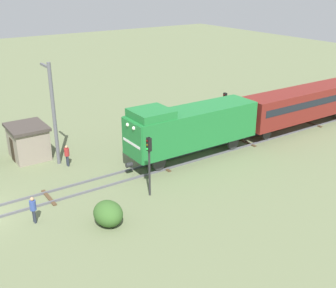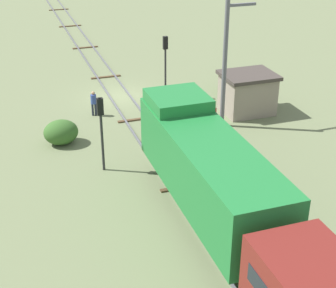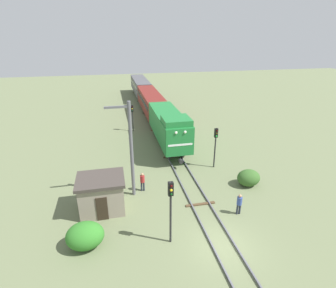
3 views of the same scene
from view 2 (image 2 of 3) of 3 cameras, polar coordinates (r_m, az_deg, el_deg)
The scene contains 11 objects.
ground_plane at distance 37.90m, azimuth -5.42°, elevation 5.24°, with size 161.33×161.33×0.00m, color #66704C.
railway_track at distance 37.87m, azimuth -5.42°, elevation 5.35°, with size 2.40×107.55×0.16m.
locomotive at distance 22.66m, azimuth 4.21°, elevation -2.37°, with size 2.90×11.60×4.60m.
traffic_signal_near at distance 36.73m, azimuth -0.30°, elevation 9.77°, with size 0.32×0.34×4.46m.
traffic_signal_mid at distance 26.84m, azimuth -7.44°, elevation 2.55°, with size 0.32×0.34×4.15m.
worker_near_track at distance 34.54m, azimuth -8.25°, elevation 4.69°, with size 0.38×0.38×1.70m.
worker_by_signal at distance 32.17m, azimuth 5.04°, elevation 3.19°, with size 0.38×0.38×1.70m.
catenary_mast at distance 31.74m, azimuth 6.41°, elevation 9.06°, with size 1.94×0.28×8.00m.
relay_hut at distance 34.99m, azimuth 8.79°, elevation 5.64°, with size 3.50×2.90×2.74m.
bush_near at distance 38.73m, azimuth 7.59°, elevation 6.96°, with size 2.36×1.93×1.72m, color #2F7626.
bush_mid at distance 31.04m, azimuth -11.78°, elevation 1.29°, with size 2.04×1.67×1.49m, color #355D26.
Camera 2 is at (7.93, 34.43, 13.71)m, focal length 55.00 mm.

